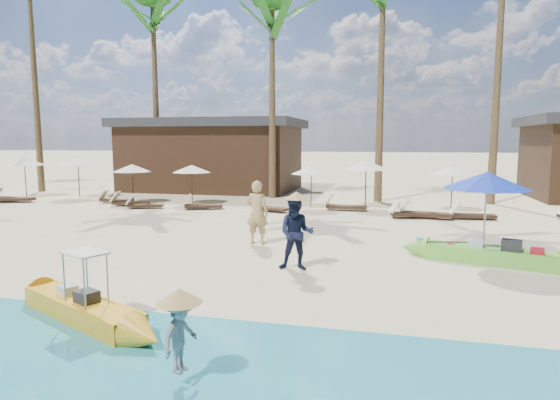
% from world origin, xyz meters
% --- Properties ---
extents(ground, '(240.00, 240.00, 0.00)m').
position_xyz_m(ground, '(0.00, 0.00, 0.00)').
color(ground, beige).
rests_on(ground, ground).
extents(wet_sand_strip, '(240.00, 4.50, 0.01)m').
position_xyz_m(wet_sand_strip, '(0.00, -5.00, 0.00)').
color(wet_sand_strip, tan).
rests_on(wet_sand_strip, ground).
extents(green_canoe, '(4.93, 1.70, 0.64)m').
position_xyz_m(green_canoe, '(5.28, 2.45, 0.22)').
color(green_canoe, '#69C83D').
rests_on(green_canoe, ground).
extents(yellow_canoe, '(4.32, 2.21, 1.20)m').
position_xyz_m(yellow_canoe, '(-2.20, -3.07, 0.20)').
color(yellow_canoe, gold).
rests_on(yellow_canoe, ground).
extents(tourist, '(0.71, 0.50, 1.86)m').
position_xyz_m(tourist, '(-0.98, 3.27, 0.93)').
color(tourist, tan).
rests_on(tourist, ground).
extents(vendor_green, '(0.89, 0.72, 1.73)m').
position_xyz_m(vendor_green, '(0.69, 0.84, 0.86)').
color(vendor_green, '#131A36').
rests_on(vendor_green, ground).
extents(vendor_yellow, '(0.45, 0.66, 0.94)m').
position_xyz_m(vendor_yellow, '(0.37, -4.65, 0.65)').
color(vendor_yellow, gray).
rests_on(vendor_yellow, ground).
extents(blue_umbrella, '(2.09, 2.09, 2.25)m').
position_xyz_m(blue_umbrella, '(5.09, 2.66, 2.04)').
color(blue_umbrella, '#99999E').
rests_on(blue_umbrella, ground).
extents(resort_parasol_1, '(2.05, 2.05, 2.12)m').
position_xyz_m(resort_parasol_1, '(-16.43, 11.56, 1.91)').
color(resort_parasol_1, '#341F15').
rests_on(resort_parasol_1, ground).
extents(resort_parasol_2, '(2.12, 2.12, 2.18)m').
position_xyz_m(resort_parasol_2, '(-13.41, 11.95, 1.97)').
color(resort_parasol_2, '#341F15').
rests_on(resort_parasol_2, ground).
extents(lounger_2_left, '(2.01, 1.15, 0.65)m').
position_xyz_m(lounger_2_left, '(-15.37, 9.39, 0.22)').
color(lounger_2_left, '#341F15').
rests_on(lounger_2_left, ground).
extents(resort_parasol_3, '(1.83, 1.83, 1.88)m').
position_xyz_m(resort_parasol_3, '(-9.46, 10.67, 1.70)').
color(resort_parasol_3, '#341F15').
rests_on(resort_parasol_3, ground).
extents(lounger_3_left, '(1.68, 0.64, 0.56)m').
position_xyz_m(lounger_3_left, '(-10.30, 10.37, 0.19)').
color(lounger_3_left, '#341F15').
rests_on(lounger_3_left, ground).
extents(lounger_3_right, '(1.81, 0.89, 0.59)m').
position_xyz_m(lounger_3_right, '(-9.09, 9.62, 0.20)').
color(lounger_3_right, '#341F15').
rests_on(lounger_3_right, ground).
extents(resort_parasol_4, '(1.81, 1.81, 1.87)m').
position_xyz_m(resort_parasol_4, '(-6.51, 11.04, 1.68)').
color(resort_parasol_4, '#341F15').
rests_on(resort_parasol_4, ground).
extents(lounger_4_left, '(1.69, 0.96, 0.55)m').
position_xyz_m(lounger_4_left, '(-7.98, 9.03, 0.18)').
color(lounger_4_left, '#341F15').
rests_on(lounger_4_left, ground).
extents(lounger_4_right, '(1.82, 1.08, 0.59)m').
position_xyz_m(lounger_4_right, '(-5.38, 9.41, 0.20)').
color(lounger_4_right, '#341F15').
rests_on(lounger_4_right, ground).
extents(resort_parasol_5, '(1.84, 1.84, 1.90)m').
position_xyz_m(resort_parasol_5, '(-0.71, 10.99, 1.71)').
color(resort_parasol_5, '#341F15').
rests_on(resort_parasol_5, ground).
extents(lounger_5_left, '(1.70, 0.96, 0.55)m').
position_xyz_m(lounger_5_left, '(-2.29, 9.48, 0.18)').
color(lounger_5_left, '#341F15').
rests_on(lounger_5_left, ground).
extents(resort_parasol_6, '(2.08, 2.08, 2.14)m').
position_xyz_m(resort_parasol_6, '(1.67, 11.59, 1.93)').
color(resort_parasol_6, '#341F15').
rests_on(resort_parasol_6, ground).
extents(lounger_6_left, '(1.84, 0.63, 0.62)m').
position_xyz_m(lounger_6_left, '(0.79, 10.55, 0.21)').
color(lounger_6_left, '#341F15').
rests_on(lounger_6_left, ground).
extents(lounger_6_right, '(2.04, 0.89, 0.67)m').
position_xyz_m(lounger_6_right, '(4.05, 9.19, 0.22)').
color(lounger_6_right, '#341F15').
rests_on(lounger_6_right, ground).
extents(resort_parasol_7, '(1.90, 1.90, 1.96)m').
position_xyz_m(resort_parasol_7, '(5.30, 11.26, 1.77)').
color(resort_parasol_7, '#341F15').
rests_on(resort_parasol_7, ground).
extents(lounger_7_left, '(1.91, 0.89, 0.63)m').
position_xyz_m(lounger_7_left, '(3.57, 9.08, 0.21)').
color(lounger_7_left, '#341F15').
rests_on(lounger_7_left, ground).
extents(lounger_7_right, '(1.73, 0.64, 0.58)m').
position_xyz_m(lounger_7_right, '(5.79, 9.36, 0.19)').
color(lounger_7_right, '#341F15').
rests_on(lounger_7_right, ground).
extents(palm_1, '(2.08, 2.08, 13.60)m').
position_xyz_m(palm_1, '(-17.59, 14.06, 10.82)').
color(palm_1, brown).
rests_on(palm_1, ground).
extents(palm_2, '(2.08, 2.08, 11.33)m').
position_xyz_m(palm_2, '(-10.45, 15.08, 9.18)').
color(palm_2, brown).
rests_on(palm_2, ground).
extents(palm_3, '(2.08, 2.08, 10.52)m').
position_xyz_m(palm_3, '(-3.36, 14.27, 8.58)').
color(palm_3, brown).
rests_on(palm_3, ground).
extents(palm_4, '(2.08, 2.08, 11.70)m').
position_xyz_m(palm_4, '(2.15, 14.01, 9.45)').
color(palm_4, brown).
rests_on(palm_4, ground).
extents(pavilion_west, '(10.80, 6.60, 4.30)m').
position_xyz_m(pavilion_west, '(-8.00, 17.50, 2.19)').
color(pavilion_west, '#341F15').
rests_on(pavilion_west, ground).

